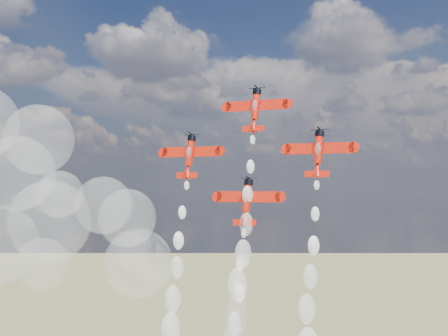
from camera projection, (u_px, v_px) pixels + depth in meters
plane_lead at (255, 109)px, 127.77m from camera, size 13.43×5.09×9.43m
plane_left at (190, 155)px, 130.77m from camera, size 13.43×5.09×9.43m
plane_right at (318, 152)px, 119.70m from camera, size 13.43×5.09×9.43m
plane_slot at (247, 201)px, 122.70m from camera, size 13.43×5.09×9.43m
smoke_trail_lead at (234, 326)px, 116.41m from camera, size 5.14×15.30×47.35m
drifted_smoke_cloud at (39, 197)px, 170.80m from camera, size 67.61×42.21×57.60m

